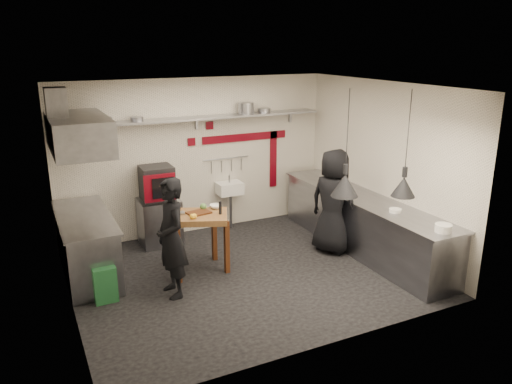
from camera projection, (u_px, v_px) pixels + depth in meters
name	position (u px, v px, depth m)	size (l,w,h in m)	color
floor	(246.00, 273.00, 7.60)	(5.00, 5.00, 0.00)	black
ceiling	(245.00, 87.00, 6.79)	(5.00, 5.00, 0.00)	silver
wall_back	(197.00, 157.00, 9.00)	(5.00, 0.04, 2.80)	silver
wall_front	(327.00, 233.00, 5.39)	(5.00, 0.04, 2.80)	silver
wall_left	(62.00, 210.00, 6.15)	(0.04, 4.20, 2.80)	silver
wall_right	(383.00, 167.00, 8.24)	(0.04, 4.20, 2.80)	silver
red_band_horiz	(245.00, 137.00, 9.30)	(1.70, 0.02, 0.14)	#5F0510
red_band_vert	(273.00, 159.00, 9.69)	(0.14, 0.02, 1.10)	#5F0510
red_tile_a	(210.00, 125.00, 8.93)	(0.14, 0.02, 0.14)	#5F0510
red_tile_b	(192.00, 142.00, 8.86)	(0.14, 0.02, 0.14)	#5F0510
back_shelf	(199.00, 118.00, 8.64)	(4.60, 0.34, 0.04)	gray
shelf_bracket_left	(84.00, 131.00, 8.00)	(0.04, 0.06, 0.24)	gray
shelf_bracket_mid	(196.00, 123.00, 8.80)	(0.04, 0.06, 0.24)	gray
shelf_bracket_right	(290.00, 116.00, 9.60)	(0.04, 0.06, 0.24)	gray
pan_far_left	(103.00, 120.00, 7.94)	(0.31, 0.31, 0.09)	gray
pan_mid_left	(137.00, 119.00, 8.18)	(0.21, 0.21, 0.07)	gray
stock_pot	(246.00, 108.00, 8.98)	(0.28, 0.28, 0.20)	gray
pan_right	(264.00, 110.00, 9.15)	(0.23, 0.23, 0.08)	gray
oven_stand	(160.00, 222.00, 8.64)	(0.67, 0.61, 0.80)	gray
combi_oven	(157.00, 183.00, 8.47)	(0.53, 0.49, 0.58)	black
oven_door	(160.00, 188.00, 8.18)	(0.53, 0.03, 0.46)	#5F0510
oven_glass	(163.00, 188.00, 8.18)	(0.37, 0.02, 0.34)	black
hand_sink	(229.00, 188.00, 9.26)	(0.46, 0.34, 0.22)	white
sink_tap	(229.00, 179.00, 9.21)	(0.03, 0.03, 0.14)	gray
sink_drain	(231.00, 211.00, 9.35)	(0.06, 0.06, 0.66)	gray
utensil_rail	(226.00, 158.00, 9.22)	(0.02, 0.02, 0.90)	gray
counter_right	(362.00, 224.00, 8.37)	(0.70, 3.80, 0.90)	gray
counter_right_top	(364.00, 198.00, 8.24)	(0.76, 3.90, 0.03)	gray
plate_stack	(443.00, 228.00, 6.70)	(0.22, 0.22, 0.11)	white
small_bowl_right	(395.00, 210.00, 7.50)	(0.19, 0.19, 0.05)	white
counter_left	(87.00, 246.00, 7.47)	(0.70, 1.90, 0.90)	gray
counter_left_top	(84.00, 217.00, 7.34)	(0.76, 2.00, 0.03)	gray
extractor_hood	(79.00, 134.00, 7.01)	(0.78, 1.60, 0.50)	gray
hood_duct	(56.00, 106.00, 6.78)	(0.28, 0.28, 0.50)	gray
green_bin	(104.00, 283.00, 6.77)	(0.30, 0.30, 0.50)	#206131
prep_table	(197.00, 243.00, 7.58)	(0.92, 0.64, 0.92)	brown
cutting_board	(199.00, 213.00, 7.47)	(0.33, 0.24, 0.03)	#4B2410
pepper_mill	(220.00, 208.00, 7.42)	(0.04, 0.04, 0.20)	black
lemon_a	(192.00, 217.00, 7.22)	(0.08, 0.08, 0.08)	yellow
lemon_b	(194.00, 216.00, 7.24)	(0.08, 0.08, 0.08)	yellow
veg_ball	(203.00, 207.00, 7.63)	(0.10, 0.10, 0.10)	#51833B
steel_tray	(178.00, 213.00, 7.43)	(0.19, 0.13, 0.03)	gray
bowl	(216.00, 206.00, 7.70)	(0.18, 0.18, 0.06)	white
heat_lamp_near	(347.00, 144.00, 6.81)	(0.38, 0.38, 1.50)	black
heat_lamp_far	(407.00, 144.00, 6.66)	(0.33, 0.33, 1.46)	black
chef_left	(171.00, 238.00, 6.75)	(0.61, 0.40, 1.68)	black
chef_right	(333.00, 201.00, 8.18)	(0.85, 0.56, 1.75)	black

